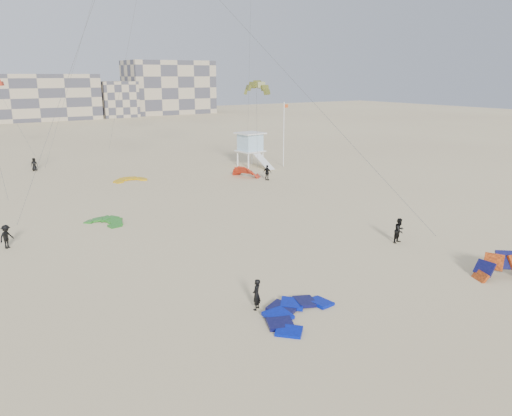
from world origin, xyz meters
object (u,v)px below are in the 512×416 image
kitesurfer_main (256,294)px  lifeguard_tower_near (250,150)px  kite_ground_blue (297,316)px  kite_ground_orange (506,279)px

kitesurfer_main → lifeguard_tower_near: size_ratio=0.27×
lifeguard_tower_near → kitesurfer_main: bearing=-126.9°
kite_ground_blue → kite_ground_orange: kite_ground_orange is taller
kite_ground_blue → kitesurfer_main: 2.33m
lifeguard_tower_near → kite_ground_blue: bearing=-124.1°
kite_ground_orange → kitesurfer_main: bearing=-158.4°
kite_ground_orange → lifeguard_tower_near: 41.21m
lifeguard_tower_near → kite_ground_orange: bearing=-105.6°
kitesurfer_main → lifeguard_tower_near: lifeguard_tower_near is taller
kite_ground_orange → lifeguard_tower_near: bearing=119.1°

